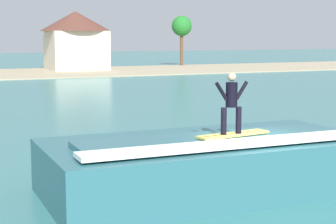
{
  "coord_description": "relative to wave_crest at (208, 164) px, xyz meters",
  "views": [
    {
      "loc": [
        -8.23,
        -12.88,
        4.44
      ],
      "look_at": [
        -0.96,
        3.92,
        1.93
      ],
      "focal_mm": 60.4,
      "sensor_mm": 36.0,
      "label": 1
    }
  ],
  "objects": [
    {
      "name": "ground_plane",
      "position": [
        0.96,
        -1.08,
        -0.79
      ],
      "size": [
        260.0,
        260.0,
        0.0
      ],
      "primitive_type": "plane",
      "color": "#357575"
    },
    {
      "name": "wave_crest",
      "position": [
        0.0,
        0.0,
        0.0
      ],
      "size": [
        9.15,
        4.33,
        1.68
      ],
      "color": "#2D636C",
      "rests_on": "ground_plane"
    },
    {
      "name": "surfboard",
      "position": [
        0.48,
        -0.59,
        0.92
      ],
      "size": [
        2.27,
        0.83,
        0.06
      ],
      "color": "#EAD159",
      "rests_on": "wave_crest"
    },
    {
      "name": "surfer",
      "position": [
        0.37,
        -0.66,
        1.89
      ],
      "size": [
        1.02,
        0.32,
        1.69
      ],
      "color": "black",
      "rests_on": "surfboard"
    },
    {
      "name": "shoreline_bank",
      "position": [
        0.96,
        51.49,
        -0.73
      ],
      "size": [
        120.0,
        16.84,
        0.13
      ],
      "color": "tan",
      "rests_on": "ground_plane"
    },
    {
      "name": "car_far_shore",
      "position": [
        9.45,
        53.81,
        0.16
      ],
      "size": [
        4.51,
        2.22,
        1.86
      ],
      "color": "red",
      "rests_on": "ground_plane"
    },
    {
      "name": "house_gabled_white",
      "position": [
        10.25,
        55.36,
        3.27
      ],
      "size": [
        8.76,
        8.76,
        7.3
      ],
      "color": "beige",
      "rests_on": "ground_plane"
    },
    {
      "name": "tree_short_bushy",
      "position": [
        26.32,
        58.82,
        4.72
      ],
      "size": [
        2.83,
        2.83,
        7.06
      ],
      "color": "brown",
      "rests_on": "ground_plane"
    }
  ]
}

